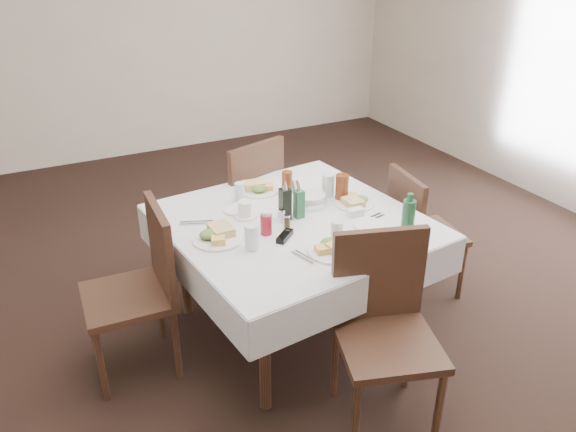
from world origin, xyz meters
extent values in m
plane|color=black|center=(0.00, 0.00, 0.00)|extent=(7.00, 7.00, 0.00)
cube|color=#C2B19E|center=(0.00, 3.50, 1.40)|extent=(6.00, 0.04, 2.80)
cylinder|color=#321D12|center=(-0.45, -0.65, 0.36)|extent=(0.06, 0.06, 0.72)
cylinder|color=#321D12|center=(-0.56, 0.34, 0.36)|extent=(0.06, 0.06, 0.72)
cylinder|color=#321D12|center=(0.54, -0.54, 0.36)|extent=(0.06, 0.06, 0.72)
cylinder|color=#321D12|center=(0.43, 0.45, 0.36)|extent=(0.06, 0.06, 0.72)
cube|color=#321D12|center=(-0.01, -0.10, 0.73)|extent=(1.38, 1.38, 0.03)
cube|color=silver|center=(-0.01, -0.10, 0.76)|extent=(1.51, 1.51, 0.01)
cube|color=silver|center=(-0.09, 0.58, 0.65)|extent=(1.37, 0.16, 0.22)
cube|color=silver|center=(0.06, -0.79, 0.65)|extent=(1.37, 0.16, 0.22)
cube|color=silver|center=(0.67, -0.03, 0.65)|extent=(0.16, 1.37, 0.22)
cube|color=silver|center=(-0.70, -0.18, 0.65)|extent=(0.16, 1.37, 0.22)
cube|color=#321D12|center=(0.00, 0.79, 0.48)|extent=(0.59, 0.59, 0.04)
cube|color=#321D12|center=(0.07, 0.59, 0.74)|extent=(0.46, 0.18, 0.51)
cylinder|color=#321D12|center=(0.13, 1.05, 0.24)|extent=(0.04, 0.04, 0.48)
cylinder|color=#321D12|center=(0.26, 0.66, 0.24)|extent=(0.04, 0.04, 0.48)
cylinder|color=#321D12|center=(-0.26, 0.92, 0.24)|extent=(0.04, 0.04, 0.48)
cylinder|color=#321D12|center=(-0.13, 0.54, 0.24)|extent=(0.04, 0.04, 0.48)
cube|color=#321D12|center=(0.05, -0.99, 0.48)|extent=(0.59, 0.59, 0.04)
cube|color=#321D12|center=(0.11, -0.79, 0.74)|extent=(0.46, 0.18, 0.51)
cylinder|color=#321D12|center=(-0.21, -1.13, 0.24)|extent=(0.04, 0.04, 0.48)
cylinder|color=#321D12|center=(-0.09, -0.74, 0.24)|extent=(0.04, 0.04, 0.48)
cylinder|color=#321D12|center=(0.18, -1.25, 0.24)|extent=(0.04, 0.04, 0.48)
cylinder|color=#321D12|center=(0.30, -0.86, 0.24)|extent=(0.04, 0.04, 0.48)
cube|color=#321D12|center=(0.99, -0.14, 0.43)|extent=(0.48, 0.48, 0.04)
cube|color=#321D12|center=(0.79, -0.11, 0.66)|extent=(0.10, 0.42, 0.46)
cylinder|color=#321D12|center=(1.14, -0.35, 0.22)|extent=(0.03, 0.03, 0.43)
cylinder|color=#321D12|center=(0.78, -0.30, 0.22)|extent=(0.03, 0.03, 0.43)
cylinder|color=#321D12|center=(1.19, 0.02, 0.22)|extent=(0.03, 0.03, 0.43)
cylinder|color=#321D12|center=(0.83, 0.07, 0.22)|extent=(0.03, 0.03, 0.43)
cube|color=#321D12|center=(-0.99, -0.02, 0.47)|extent=(0.48, 0.48, 0.04)
cube|color=#321D12|center=(-0.78, -0.03, 0.73)|extent=(0.06, 0.46, 0.50)
cylinder|color=#321D12|center=(-1.18, 0.18, 0.24)|extent=(0.04, 0.04, 0.47)
cylinder|color=#321D12|center=(-0.78, 0.17, 0.24)|extent=(0.04, 0.04, 0.47)
cylinder|color=#321D12|center=(-1.20, -0.22, 0.24)|extent=(0.04, 0.04, 0.47)
cylinder|color=#321D12|center=(-0.80, -0.23, 0.24)|extent=(0.04, 0.04, 0.47)
cylinder|color=white|center=(-0.02, 0.35, 0.77)|extent=(0.25, 0.25, 0.01)
cube|color=tan|center=(-0.05, 0.39, 0.80)|extent=(0.14, 0.11, 0.04)
cube|color=#EBCA52|center=(0.02, 0.33, 0.79)|extent=(0.10, 0.10, 0.03)
ellipsoid|color=#245A1B|center=(-0.04, 0.32, 0.80)|extent=(0.09, 0.08, 0.04)
cylinder|color=white|center=(0.00, -0.53, 0.77)|extent=(0.26, 0.26, 0.01)
cube|color=tan|center=(0.03, -0.55, 0.80)|extent=(0.16, 0.13, 0.04)
cube|color=#EBCA52|center=(-0.05, -0.52, 0.79)|extent=(0.10, 0.08, 0.03)
ellipsoid|color=#245A1B|center=(0.00, -0.49, 0.80)|extent=(0.10, 0.09, 0.04)
cylinder|color=white|center=(0.42, -0.09, 0.77)|extent=(0.24, 0.24, 0.01)
cube|color=tan|center=(0.39, -0.12, 0.79)|extent=(0.10, 0.13, 0.04)
cube|color=#EBCA52|center=(0.43, -0.05, 0.79)|extent=(0.09, 0.10, 0.03)
ellipsoid|color=#245A1B|center=(0.45, -0.10, 0.79)|extent=(0.09, 0.08, 0.04)
cylinder|color=white|center=(-0.49, -0.13, 0.77)|extent=(0.28, 0.28, 0.01)
cube|color=tan|center=(-0.45, -0.10, 0.80)|extent=(0.12, 0.15, 0.05)
cube|color=#EBCA52|center=(-0.50, -0.18, 0.79)|extent=(0.10, 0.11, 0.04)
ellipsoid|color=#245A1B|center=(-0.53, -0.12, 0.80)|extent=(0.10, 0.09, 0.05)
cylinder|color=white|center=(-0.26, 0.15, 0.77)|extent=(0.17, 0.17, 0.01)
cylinder|color=white|center=(0.34, -0.37, 0.77)|extent=(0.18, 0.18, 0.01)
cylinder|color=silver|center=(-0.19, 0.28, 0.82)|extent=(0.06, 0.06, 0.12)
cylinder|color=silver|center=(0.08, -0.44, 0.82)|extent=(0.06, 0.06, 0.12)
cylinder|color=silver|center=(0.33, 0.09, 0.84)|extent=(0.08, 0.08, 0.15)
cylinder|color=silver|center=(-0.36, -0.30, 0.83)|extent=(0.07, 0.07, 0.14)
cylinder|color=#672C12|center=(0.13, 0.26, 0.83)|extent=(0.07, 0.07, 0.14)
cylinder|color=#672C12|center=(0.38, 0.00, 0.85)|extent=(0.08, 0.08, 0.17)
cylinder|color=silver|center=(0.18, 0.03, 0.78)|extent=(0.20, 0.20, 0.04)
cylinder|color=silver|center=(0.18, 0.03, 0.81)|extent=(0.18, 0.18, 0.04)
cube|color=black|center=(-0.05, -0.07, 0.86)|extent=(0.06, 0.06, 0.19)
cone|color=silver|center=(-0.05, -0.07, 0.98)|extent=(0.03, 0.03, 0.05)
cube|color=#235F39|center=(0.03, -0.09, 0.85)|extent=(0.05, 0.05, 0.17)
cone|color=silver|center=(0.03, -0.09, 0.95)|extent=(0.03, 0.03, 0.05)
cylinder|color=maroon|center=(-0.22, -0.19, 0.82)|extent=(0.06, 0.06, 0.12)
cylinder|color=white|center=(-0.22, -0.19, 0.89)|extent=(0.05, 0.05, 0.02)
cylinder|color=white|center=(-0.08, -0.10, 0.80)|extent=(0.04, 0.04, 0.07)
cylinder|color=silver|center=(-0.08, -0.10, 0.84)|extent=(0.04, 0.04, 0.01)
cylinder|color=#40341D|center=(-0.09, -0.17, 0.79)|extent=(0.03, 0.03, 0.07)
cylinder|color=silver|center=(-0.09, -0.17, 0.83)|extent=(0.03, 0.03, 0.01)
cylinder|color=white|center=(-0.24, 0.06, 0.77)|extent=(0.13, 0.13, 0.01)
cylinder|color=white|center=(-0.24, 0.06, 0.82)|extent=(0.08, 0.08, 0.09)
cylinder|color=black|center=(-0.24, 0.06, 0.85)|extent=(0.07, 0.07, 0.01)
torus|color=white|center=(-0.21, 0.09, 0.82)|extent=(0.05, 0.05, 0.06)
cube|color=black|center=(-0.16, -0.28, 0.78)|extent=(0.14, 0.13, 0.03)
cylinder|color=#235F39|center=(0.43, -0.58, 0.88)|extent=(0.07, 0.07, 0.23)
cylinder|color=#235F39|center=(0.43, -0.58, 1.01)|extent=(0.03, 0.03, 0.04)
cube|color=white|center=(0.34, -0.23, 0.79)|extent=(0.10, 0.06, 0.05)
cube|color=pink|center=(0.34, -0.23, 0.79)|extent=(0.07, 0.04, 0.02)
cube|color=silver|center=(0.20, 0.30, 0.77)|extent=(0.09, 0.19, 0.01)
cube|color=silver|center=(0.23, 0.29, 0.77)|extent=(0.09, 0.19, 0.01)
cube|color=silver|center=(-0.15, -0.51, 0.77)|extent=(0.05, 0.16, 0.01)
cube|color=silver|center=(-0.17, -0.51, 0.77)|extent=(0.05, 0.16, 0.01)
cube|color=silver|center=(0.40, -0.32, 0.77)|extent=(0.18, 0.05, 0.01)
cube|color=silver|center=(0.39, -0.29, 0.77)|extent=(0.18, 0.05, 0.01)
cube|color=silver|center=(-0.53, 0.11, 0.77)|extent=(0.18, 0.08, 0.01)
cube|color=silver|center=(-0.54, 0.09, 0.77)|extent=(0.18, 0.08, 0.01)
camera|label=1|loc=(-1.34, -2.67, 2.25)|focal=35.00mm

